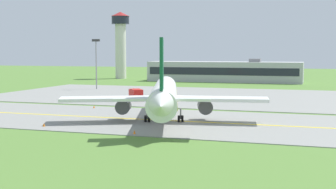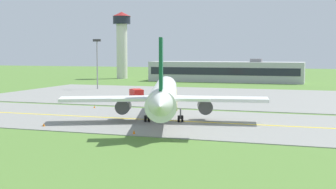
{
  "view_description": "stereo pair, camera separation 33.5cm",
  "coord_description": "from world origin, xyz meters",
  "px_view_note": "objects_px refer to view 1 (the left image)",
  "views": [
    {
      "loc": [
        19.02,
        -68.75,
        10.89
      ],
      "look_at": [
        -3.91,
        2.44,
        4.0
      ],
      "focal_mm": 49.19,
      "sensor_mm": 36.0,
      "label": 1
    },
    {
      "loc": [
        19.34,
        -68.65,
        10.89
      ],
      "look_at": [
        -3.91,
        2.44,
        4.0
      ],
      "focal_mm": 49.19,
      "sensor_mm": 36.0,
      "label": 2
    }
  ],
  "objects_px": {
    "airplane_lead": "(164,95)",
    "apron_light_mast": "(96,58)",
    "service_truck_fuel": "(136,94)",
    "control_tower": "(121,39)"
  },
  "relations": [
    {
      "from": "service_truck_fuel",
      "to": "apron_light_mast",
      "type": "distance_m",
      "value": 34.97
    },
    {
      "from": "control_tower",
      "to": "apron_light_mast",
      "type": "relative_size",
      "value": 1.86
    },
    {
      "from": "airplane_lead",
      "to": "service_truck_fuel",
      "type": "height_order",
      "value": "airplane_lead"
    },
    {
      "from": "airplane_lead",
      "to": "apron_light_mast",
      "type": "distance_m",
      "value": 65.97
    },
    {
      "from": "apron_light_mast",
      "to": "control_tower",
      "type": "bearing_deg",
      "value": 106.36
    },
    {
      "from": "service_truck_fuel",
      "to": "apron_light_mast",
      "type": "bearing_deg",
      "value": 131.62
    },
    {
      "from": "airplane_lead",
      "to": "apron_light_mast",
      "type": "xyz_separation_m",
      "value": [
        -38.62,
        53.24,
        5.19
      ]
    },
    {
      "from": "airplane_lead",
      "to": "control_tower",
      "type": "relative_size",
      "value": 1.42
    },
    {
      "from": "airplane_lead",
      "to": "apron_light_mast",
      "type": "relative_size",
      "value": 2.64
    },
    {
      "from": "airplane_lead",
      "to": "service_truck_fuel",
      "type": "xyz_separation_m",
      "value": [
        -15.98,
        27.76,
        -2.6
      ]
    }
  ]
}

